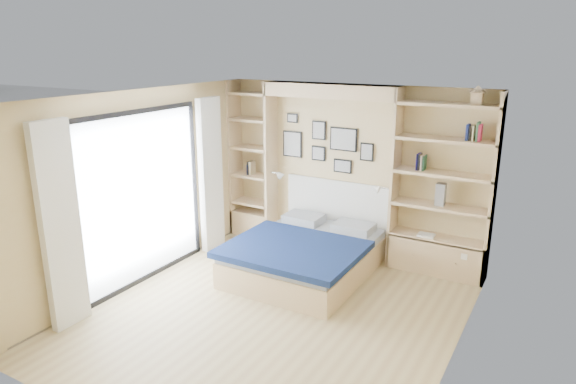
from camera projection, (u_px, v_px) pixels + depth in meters
The scene contains 8 objects.
ground at pixel (274, 314), 6.00m from camera, with size 4.50×4.50×0.00m, color tan.
room_shell at pixel (306, 190), 7.15m from camera, with size 4.50×4.50×4.50m.
bed at pixel (306, 254), 7.00m from camera, with size 1.71×2.12×1.07m.
photo_gallery at pixel (325, 144), 7.62m from camera, with size 1.48×0.02×0.82m.
reading_lamps at pixel (327, 181), 7.50m from camera, with size 1.92×0.12×0.15m.
shelf_decor at pixel (425, 150), 6.74m from camera, with size 3.48×0.23×2.03m.
deck at pixel (69, 254), 7.71m from camera, with size 3.20×4.00×0.05m, color #6F6452.
deck_chair at pixel (104, 219), 7.99m from camera, with size 0.73×0.96×0.85m.
Camera 1 is at (2.79, -4.58, 3.03)m, focal length 32.00 mm.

